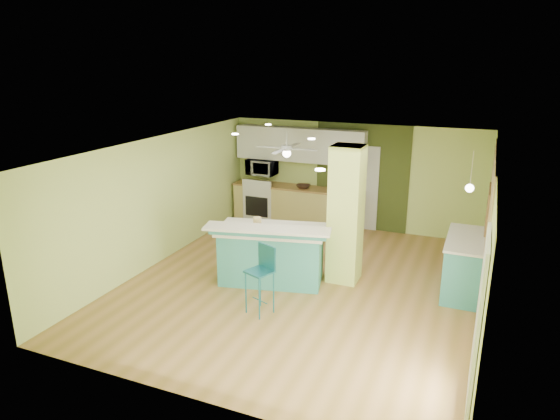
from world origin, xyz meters
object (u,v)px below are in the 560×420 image
Objects in this scene: peninsula at (271,253)px; canister at (257,222)px; fruit_bowl at (303,187)px; bar_stool at (263,268)px; side_counter at (464,265)px.

canister is (-0.30, 0.06, 0.55)m from peninsula.
peninsula is at bearing -11.36° from canister.
canister is at bearing -85.22° from fruit_bowl.
bar_stool is 0.73× the size of side_counter.
fruit_bowl is (-0.91, 4.32, 0.23)m from bar_stool.
canister reaches higher than fruit_bowl.
bar_stool is 3.26× the size of fruit_bowl.
peninsula is at bearing -164.58° from side_counter.
canister is at bearing 155.60° from peninsula.
canister is (0.26, -3.14, 0.10)m from fruit_bowl.
fruit_bowl is (-3.82, 2.30, 0.48)m from side_counter.
bar_stool is at bearing -78.10° from fruit_bowl.
bar_stool is 4.42m from fruit_bowl.
bar_stool is at bearing -61.28° from canister.
peninsula is 1.46× the size of side_counter.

